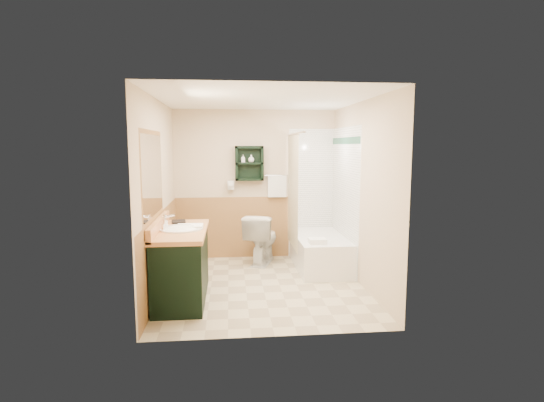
# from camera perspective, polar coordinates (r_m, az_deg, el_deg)

# --- Properties ---
(floor) EXTENTS (3.00, 3.00, 0.00)m
(floor) POSITION_cam_1_polar(r_m,az_deg,el_deg) (5.68, -1.26, -11.32)
(floor) COLOR beige
(floor) RESTS_ON ground
(back_wall) EXTENTS (2.60, 0.04, 2.40)m
(back_wall) POSITION_cam_1_polar(r_m,az_deg,el_deg) (6.92, -2.27, 2.23)
(back_wall) COLOR beige
(back_wall) RESTS_ON ground
(left_wall) EXTENTS (0.04, 3.00, 2.40)m
(left_wall) POSITION_cam_1_polar(r_m,az_deg,el_deg) (5.48, -15.20, 0.60)
(left_wall) COLOR beige
(left_wall) RESTS_ON ground
(right_wall) EXTENTS (0.04, 3.00, 2.40)m
(right_wall) POSITION_cam_1_polar(r_m,az_deg,el_deg) (5.67, 12.12, 0.92)
(right_wall) COLOR beige
(right_wall) RESTS_ON ground
(ceiling) EXTENTS (2.60, 3.00, 0.04)m
(ceiling) POSITION_cam_1_polar(r_m,az_deg,el_deg) (5.41, -1.34, 13.72)
(ceiling) COLOR white
(ceiling) RESTS_ON back_wall
(wainscot_left) EXTENTS (2.98, 2.98, 1.00)m
(wainscot_left) POSITION_cam_1_polar(r_m,az_deg,el_deg) (5.59, -14.60, -6.53)
(wainscot_left) COLOR #B07B47
(wainscot_left) RESTS_ON left_wall
(wainscot_back) EXTENTS (2.58, 2.58, 1.00)m
(wainscot_back) POSITION_cam_1_polar(r_m,az_deg,el_deg) (6.99, -2.22, -3.52)
(wainscot_back) COLOR #B07B47
(wainscot_back) RESTS_ON back_wall
(mirror_frame) EXTENTS (1.30, 1.30, 1.00)m
(mirror_frame) POSITION_cam_1_polar(r_m,az_deg,el_deg) (4.90, -15.79, 3.33)
(mirror_frame) COLOR olive
(mirror_frame) RESTS_ON left_wall
(mirror_glass) EXTENTS (1.20, 1.20, 0.90)m
(mirror_glass) POSITION_cam_1_polar(r_m,az_deg,el_deg) (4.90, -15.74, 3.33)
(mirror_glass) COLOR white
(mirror_glass) RESTS_ON left_wall
(tile_right) EXTENTS (1.50, 1.50, 2.10)m
(tile_right) POSITION_cam_1_polar(r_m,az_deg,el_deg) (6.39, 9.70, 0.35)
(tile_right) COLOR white
(tile_right) RESTS_ON right_wall
(tile_back) EXTENTS (0.95, 0.95, 2.10)m
(tile_back) POSITION_cam_1_polar(r_m,az_deg,el_deg) (7.03, 6.13, 1.05)
(tile_back) COLOR white
(tile_back) RESTS_ON back_wall
(tile_accent) EXTENTS (1.50, 1.50, 0.10)m
(tile_accent) POSITION_cam_1_polar(r_m,az_deg,el_deg) (6.34, 9.78, 7.99)
(tile_accent) COLOR #154931
(tile_accent) RESTS_ON right_wall
(wall_shelf) EXTENTS (0.45, 0.15, 0.55)m
(wall_shelf) POSITION_cam_1_polar(r_m,az_deg,el_deg) (6.78, -3.07, 5.08)
(wall_shelf) COLOR black
(wall_shelf) RESTS_ON back_wall
(hair_dryer) EXTENTS (0.10, 0.24, 0.18)m
(hair_dryer) POSITION_cam_1_polar(r_m,az_deg,el_deg) (6.82, -5.58, 2.13)
(hair_dryer) COLOR silver
(hair_dryer) RESTS_ON back_wall
(towel_bar) EXTENTS (0.40, 0.06, 0.40)m
(towel_bar) POSITION_cam_1_polar(r_m,az_deg,el_deg) (6.87, 0.68, 3.46)
(towel_bar) COLOR white
(towel_bar) RESTS_ON back_wall
(curtain_rod) EXTENTS (0.03, 1.60, 0.03)m
(curtain_rod) POSITION_cam_1_polar(r_m,az_deg,el_deg) (6.19, 3.10, 9.03)
(curtain_rod) COLOR silver
(curtain_rod) RESTS_ON back_wall
(shower_curtain) EXTENTS (1.05, 1.05, 1.70)m
(shower_curtain) POSITION_cam_1_polar(r_m,az_deg,el_deg) (6.40, 2.81, 1.35)
(shower_curtain) COLOR #BCB28E
(shower_curtain) RESTS_ON curtain_rod
(vanity) EXTENTS (0.59, 1.34, 0.85)m
(vanity) POSITION_cam_1_polar(r_m,az_deg,el_deg) (5.22, -12.02, -8.32)
(vanity) COLOR black
(vanity) RESTS_ON ground
(bathtub) EXTENTS (0.73, 1.50, 0.49)m
(bathtub) POSITION_cam_1_polar(r_m,az_deg,el_deg) (6.50, 6.38, -6.70)
(bathtub) COLOR white
(bathtub) RESTS_ON ground
(toilet) EXTENTS (0.67, 0.88, 0.77)m
(toilet) POSITION_cam_1_polar(r_m,az_deg,el_deg) (6.65, -1.38, -5.10)
(toilet) COLOR white
(toilet) RESTS_ON ground
(counter_towel) EXTENTS (0.30, 0.24, 0.04)m
(counter_towel) POSITION_cam_1_polar(r_m,az_deg,el_deg) (5.16, -10.98, -3.40)
(counter_towel) COLOR white
(counter_towel) RESTS_ON vanity
(vanity_book) EXTENTS (0.17, 0.05, 0.23)m
(vanity_book) POSITION_cam_1_polar(r_m,az_deg,el_deg) (5.56, -13.37, -1.69)
(vanity_book) COLOR black
(vanity_book) RESTS_ON vanity
(tub_towel) EXTENTS (0.24, 0.20, 0.07)m
(tub_towel) POSITION_cam_1_polar(r_m,az_deg,el_deg) (5.92, 6.10, -5.36)
(tub_towel) COLOR white
(tub_towel) RESTS_ON bathtub
(soap_bottle_a) EXTENTS (0.06, 0.12, 0.06)m
(soap_bottle_a) POSITION_cam_1_polar(r_m,az_deg,el_deg) (6.77, -3.90, 5.44)
(soap_bottle_a) COLOR white
(soap_bottle_a) RESTS_ON wall_shelf
(soap_bottle_b) EXTENTS (0.14, 0.15, 0.10)m
(soap_bottle_b) POSITION_cam_1_polar(r_m,az_deg,el_deg) (6.78, -2.81, 5.61)
(soap_bottle_b) COLOR white
(soap_bottle_b) RESTS_ON wall_shelf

